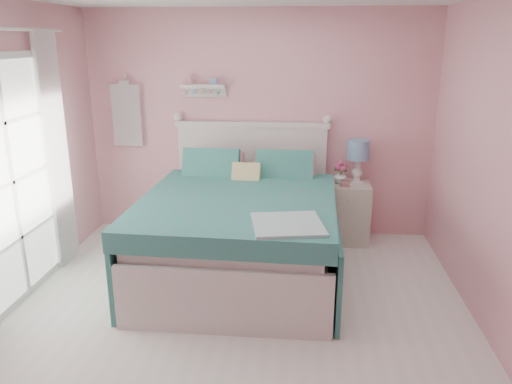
% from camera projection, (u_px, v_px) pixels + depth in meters
% --- Properties ---
extents(floor, '(4.50, 4.50, 0.00)m').
position_uv_depth(floor, '(233.00, 330.00, 4.04)').
color(floor, silver).
rests_on(floor, ground).
extents(room_shell, '(4.50, 4.50, 4.50)m').
position_uv_depth(room_shell, '(230.00, 137.00, 3.58)').
color(room_shell, pink).
rests_on(room_shell, floor).
extents(bed, '(1.87, 2.34, 1.35)m').
position_uv_depth(bed, '(240.00, 231.00, 4.96)').
color(bed, silver).
rests_on(bed, floor).
extents(nightstand, '(0.48, 0.47, 0.69)m').
position_uv_depth(nightstand, '(347.00, 212.00, 5.74)').
color(nightstand, beige).
rests_on(nightstand, floor).
extents(table_lamp, '(0.25, 0.25, 0.49)m').
position_uv_depth(table_lamp, '(358.00, 153.00, 5.58)').
color(table_lamp, white).
rests_on(table_lamp, nightstand).
extents(vase, '(0.18, 0.18, 0.16)m').
position_uv_depth(vase, '(340.00, 176.00, 5.63)').
color(vase, white).
rests_on(vase, nightstand).
extents(teacup, '(0.12, 0.12, 0.07)m').
position_uv_depth(teacup, '(345.00, 184.00, 5.51)').
color(teacup, tan).
rests_on(teacup, nightstand).
extents(roses, '(0.14, 0.11, 0.12)m').
position_uv_depth(roses, '(341.00, 167.00, 5.60)').
color(roses, '#DC4B83').
rests_on(roses, vase).
extents(wall_shelf, '(0.50, 0.15, 0.25)m').
position_uv_depth(wall_shelf, '(203.00, 87.00, 5.68)').
color(wall_shelf, silver).
rests_on(wall_shelf, room_shell).
extents(hanging_dress, '(0.34, 0.03, 0.72)m').
position_uv_depth(hanging_dress, '(127.00, 116.00, 5.85)').
color(hanging_dress, white).
rests_on(hanging_dress, room_shell).
extents(french_door, '(0.04, 1.32, 2.16)m').
position_uv_depth(french_door, '(11.00, 183.00, 4.29)').
color(french_door, silver).
rests_on(french_door, floor).
extents(curtain_far, '(0.04, 0.40, 2.32)m').
position_uv_depth(curtain_far, '(57.00, 152.00, 4.96)').
color(curtain_far, white).
rests_on(curtain_far, floor).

